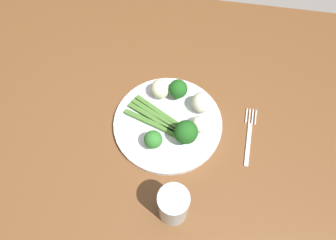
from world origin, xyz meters
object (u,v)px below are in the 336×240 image
Objects in this scene: broccoli_near_center at (186,132)px; dining_table at (142,138)px; plate at (168,122)px; cauliflower_front at (202,102)px; cauliflower_right at (160,89)px; fork at (249,135)px; broccoli_front_left at (153,140)px; broccoli_back_right at (178,89)px; cauliflower_back at (200,124)px; asparagus_bundle at (155,117)px; water_glass at (173,205)px.

dining_table is at bearing 161.41° from broccoli_near_center.
dining_table is 0.14m from plate.
cauliflower_front is 0.12m from cauliflower_right.
cauliflower_front reaches higher than fork.
cauliflower_front reaches higher than dining_table.
broccoli_front_left is at bearing -52.09° from dining_table.
broccoli_back_right is 0.36× the size of fork.
broccoli_near_center is 0.10m from cauliflower_front.
cauliflower_back is at bearing -5.74° from plate.
dining_table is at bearing -138.51° from broccoli_back_right.
plate is 0.09m from cauliflower_right.
cauliflower_front is 0.33× the size of fork.
dining_table is 0.31m from fork.
dining_table is 17.59× the size of broccoli_near_center.
cauliflower_front reaches higher than cauliflower_right.
asparagus_bundle is at bearing 92.41° from fork.
broccoli_back_right is 0.16m from broccoli_front_left.
cauliflower_right is (-0.01, 0.15, -0.01)m from broccoli_front_left.
plate reaches higher than fork.
cauliflower_back is 0.21m from water_glass.
broccoli_front_left is (-0.07, -0.03, -0.01)m from broccoli_near_center.
fork is (0.25, -0.00, -0.02)m from asparagus_bundle.
broccoli_near_center is at bearing 176.44° from asparagus_bundle.
broccoli_back_right is 0.11m from cauliflower_back.
cauliflower_front is (0.10, 0.13, -0.00)m from broccoli_front_left.
broccoli_back_right is at bearing -97.14° from asparagus_bundle.
broccoli_front_left is 0.15m from cauliflower_right.
broccoli_back_right reaches higher than plate.
broccoli_back_right is (0.01, 0.08, 0.04)m from plate.
cauliflower_right is (-0.11, 0.03, -0.00)m from cauliflower_front.
plate is at bearing 1.88° from dining_table.
cauliflower_right is at bearing -65.79° from asparagus_bundle.
cauliflower_front is at bearing 83.56° from water_glass.
cauliflower_back is at bearing -51.72° from broccoli_back_right.
broccoli_back_right is 0.22m from fork.
cauliflower_right is at bearing 94.02° from broccoli_front_left.
broccoli_front_left is 1.06× the size of cauliflower_right.
plate is 0.10m from cauliflower_front.
broccoli_back_right is 1.33× the size of cauliflower_back.
cauliflower_back is (0.12, -0.01, 0.02)m from asparagus_bundle.
broccoli_back_right is 1.17× the size of cauliflower_right.
plate is at bearing 137.88° from broccoli_near_center.
asparagus_bundle is 0.25m from fork.
broccoli_front_left is (0.01, -0.07, 0.03)m from asparagus_bundle.
broccoli_back_right is at bearing 70.91° from fork.
broccoli_back_right is 0.07m from cauliflower_front.
broccoli_front_left is at bearing -160.00° from broccoli_near_center.
cauliflower_front is at bearing 74.31° from broccoli_near_center.
plate is 0.04m from asparagus_bundle.
dining_table is at bearing -178.12° from plate.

